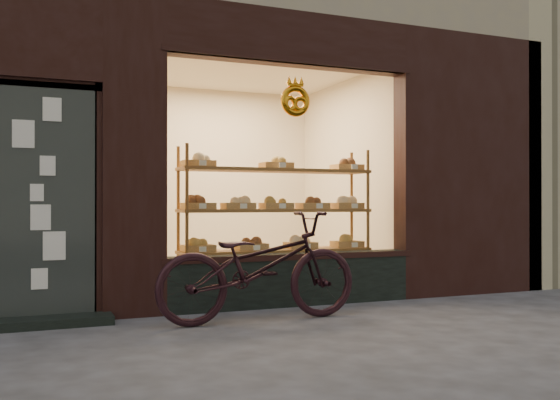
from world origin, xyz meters
name	(u,v)px	position (x,y,z in m)	size (l,w,h in m)	color
ground	(352,354)	(0.00, 0.00, 0.00)	(90.00, 90.00, 0.00)	#3A3A3A
display_shelf	(276,224)	(0.45, 2.55, 0.85)	(2.20, 0.45, 1.70)	olive
bicycle	(259,266)	(-0.18, 1.41, 0.50)	(0.67, 1.92, 1.01)	black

